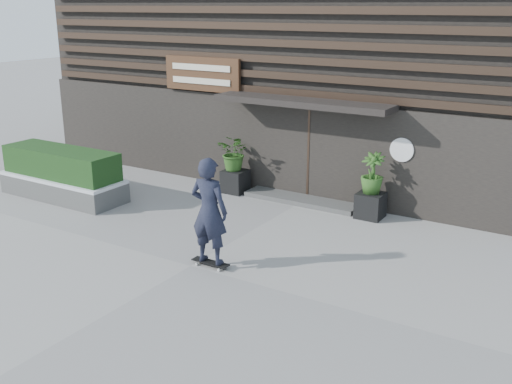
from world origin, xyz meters
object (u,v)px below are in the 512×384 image
Objects in this scene: planter_pot_right at (370,205)px; skateboarder at (209,211)px; raised_bed at (64,188)px; planter_pot_left at (235,181)px.

planter_pot_right is 0.28× the size of skateboarder.
skateboarder is at bearing -14.57° from raised_bed.
planter_pot_left is at bearing 37.52° from raised_bed.
raised_bed is at bearing -159.69° from planter_pot_right.
skateboarder is (-1.56, -4.21, 0.82)m from planter_pot_right.
planter_pot_left is 4.46m from raised_bed.
raised_bed is 6.03m from skateboarder.
skateboarder reaches higher than planter_pot_left.
planter_pot_left and planter_pot_right have the same top height.
planter_pot_right is at bearing 69.64° from skateboarder.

